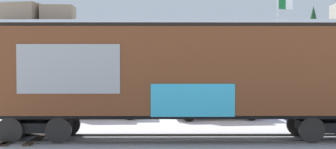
% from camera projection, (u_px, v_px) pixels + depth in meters
% --- Properties ---
extents(ground_plane, '(260.00, 260.00, 0.00)m').
position_uv_depth(ground_plane, '(170.00, 139.00, 15.01)').
color(ground_plane, silver).
extents(track, '(60.02, 2.81, 0.08)m').
position_uv_depth(track, '(199.00, 138.00, 15.00)').
color(track, '#4C4742').
rests_on(track, ground_plane).
extents(freight_car, '(15.62, 3.09, 4.29)m').
position_uv_depth(freight_car, '(184.00, 72.00, 14.93)').
color(freight_car, brown).
rests_on(freight_car, ground_plane).
extents(flagpole, '(1.25, 0.67, 7.52)m').
position_uv_depth(flagpole, '(280.00, 34.00, 27.67)').
color(flagpole, silver).
rests_on(flagpole, ground_plane).
extents(hillside, '(156.13, 39.52, 13.37)m').
position_uv_depth(hillside, '(172.00, 54.00, 76.88)').
color(hillside, silver).
rests_on(hillside, ground_plane).
extents(parked_car_white, '(4.90, 2.26, 1.74)m').
position_uv_depth(parked_car_white, '(98.00, 101.00, 20.90)').
color(parked_car_white, silver).
rests_on(parked_car_white, ground_plane).
extents(parked_car_silver, '(4.72, 2.34, 1.72)m').
position_uv_depth(parked_car_silver, '(216.00, 101.00, 20.59)').
color(parked_car_silver, '#B7BABF').
rests_on(parked_car_silver, ground_plane).
extents(parked_car_blue, '(4.22, 1.91, 1.67)m').
position_uv_depth(parked_car_blue, '(319.00, 102.00, 20.50)').
color(parked_car_blue, navy).
rests_on(parked_car_blue, ground_plane).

